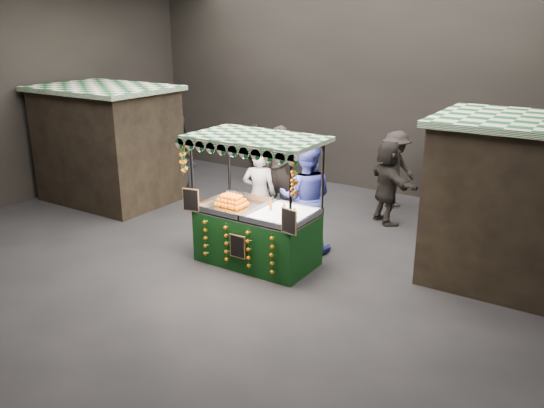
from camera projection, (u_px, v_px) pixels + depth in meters
The scene contains 13 objects.
ground at pixel (240, 253), 9.93m from camera, with size 12.00×12.00×0.00m, color black.
market_hall at pixel (237, 59), 8.86m from camera, with size 12.10×10.10×5.05m.
neighbour_stall_left at pixel (108, 144), 12.58m from camera, with size 3.00×2.20×2.60m.
neighbour_stall_right at pixel (530, 204), 8.45m from camera, with size 3.00×2.20×2.60m.
juice_stall at pixel (256, 225), 9.33m from camera, with size 2.28×1.34×2.21m.
vendor_grey at pixel (259, 194), 10.43m from camera, with size 0.74×0.64×1.72m.
vendor_blue at pixel (306, 198), 9.79m from camera, with size 1.17×1.06×1.97m.
shopper_0 at pixel (279, 171), 11.71m from camera, with size 0.71×0.49×1.90m.
shopper_1 at pixel (505, 210), 9.67m from camera, with size 0.84×0.68×1.66m.
shopper_2 at pixel (255, 153), 14.13m from camera, with size 0.95×0.58×1.51m.
shopper_3 at pixel (395, 170), 12.15m from camera, with size 0.99×1.26×1.72m.
shopper_4 at pixel (176, 152), 13.33m from camera, with size 1.01×0.71×1.94m.
shopper_5 at pixel (388, 182), 11.21m from camera, with size 1.54×1.41×1.71m.
Camera 1 is at (5.43, -7.38, 3.96)m, focal length 36.62 mm.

